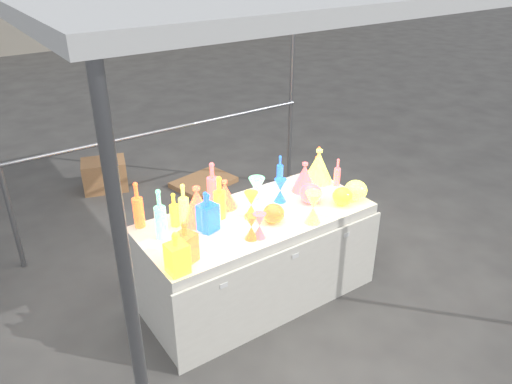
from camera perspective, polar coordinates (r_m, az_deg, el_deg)
ground at (r=4.23m, az=-0.00°, el=-11.52°), size 80.00×80.00×0.00m
display_table at (r=4.00m, az=0.08°, el=-7.41°), size 1.84×0.83×0.75m
cardboard_box_closed at (r=6.04m, az=-16.89°, el=1.89°), size 0.57×0.48×0.35m
cardboard_box_flat at (r=5.97m, az=-6.00°, el=1.11°), size 0.77×0.62×0.06m
bottle_0 at (r=3.66m, az=-9.34°, el=-1.98°), size 0.07×0.07×0.27m
bottle_2 at (r=3.67m, az=-13.37°, el=-1.42°), size 0.10×0.10×0.36m
bottle_3 at (r=3.90m, az=-5.00°, el=1.00°), size 0.11×0.11×0.36m
bottle_4 at (r=3.66m, az=-8.27°, el=-1.34°), size 0.08×0.08×0.32m
bottle_5 at (r=3.50m, az=-10.90°, el=-2.49°), size 0.11×0.11×0.38m
bottle_6 at (r=3.70m, az=-4.20°, el=-0.62°), size 0.10×0.10×0.34m
bottle_7 at (r=3.53m, az=-5.72°, el=-2.33°), size 0.10×0.10×0.33m
decanter_0 at (r=3.15m, az=-9.06°, el=-6.83°), size 0.13×0.13×0.29m
decanter_1 at (r=3.25m, az=-8.06°, el=-5.64°), size 0.16×0.16×0.29m
decanter_2 at (r=3.57m, az=-5.54°, el=-2.28°), size 0.15×0.15×0.29m
hourglass_0 at (r=3.47m, az=-0.54°, el=-4.03°), size 0.12×0.12×0.19m
hourglass_1 at (r=3.49m, az=0.39°, el=-3.86°), size 0.12×0.12×0.19m
hourglass_2 at (r=3.68m, az=6.57°, el=-1.80°), size 0.12×0.12×0.24m
hourglass_3 at (r=3.85m, az=0.09°, el=-0.09°), size 0.14×0.14×0.25m
hourglass_4 at (r=3.72m, az=-0.55°, el=-1.49°), size 0.12×0.12×0.21m
hourglass_5 at (r=3.96m, az=2.79°, el=0.18°), size 0.13×0.13×0.20m
globe_0 at (r=3.98m, az=9.85°, el=-0.59°), size 0.18×0.18×0.13m
globe_1 at (r=4.07m, az=11.32°, el=0.08°), size 0.22×0.22×0.15m
globe_2 at (r=3.69m, az=2.03°, el=-2.57°), size 0.21×0.21×0.13m
globe_3 at (r=3.97m, az=6.29°, el=-0.27°), size 0.20×0.20×0.14m
lampshade_0 at (r=3.67m, az=-6.74°, el=-1.45°), size 0.30×0.30×0.29m
lampshade_1 at (r=3.87m, az=-3.57°, el=-0.21°), size 0.20×0.20×0.23m
lampshade_2 at (r=4.13m, az=5.57°, el=1.75°), size 0.26×0.26×0.25m
lampshade_3 at (r=4.30m, az=7.16°, el=3.02°), size 0.31×0.31×0.29m
bottle_8 at (r=4.26m, az=2.76°, el=2.65°), size 0.07×0.07×0.25m
bottle_9 at (r=4.42m, az=7.15°, el=3.53°), size 0.07×0.07×0.27m
bottle_10 at (r=4.26m, az=9.28°, el=2.26°), size 0.06×0.06×0.25m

